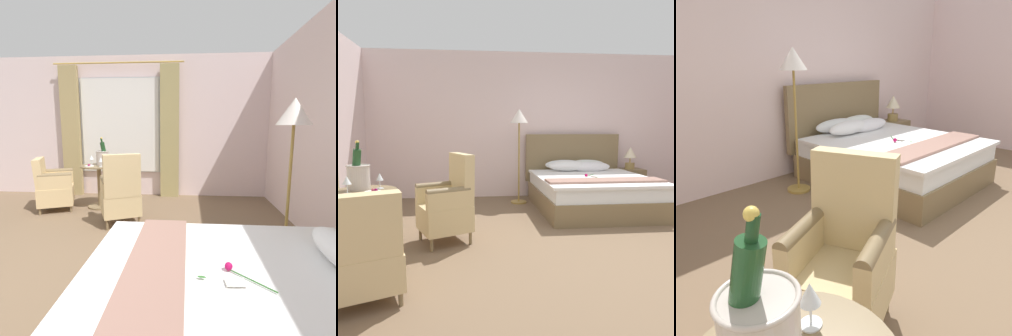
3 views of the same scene
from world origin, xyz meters
TOP-DOWN VIEW (x-y plane):
  - ground_plane at (0.00, 0.00)m, footprint 8.07×8.07m
  - wall_headboard_side at (0.00, 2.95)m, footprint 6.69×0.12m
  - bed at (0.60, 1.82)m, footprint 1.82×2.10m
  - nightstand at (1.67, 2.56)m, footprint 0.52×0.39m
  - bedside_lamp at (1.67, 2.56)m, footprint 0.23×0.23m
  - floor_lamp_brass at (-0.52, 2.30)m, footprint 0.31×0.31m
  - side_table_round at (-2.39, -0.17)m, footprint 0.62×0.62m
  - champagne_bucket at (-2.45, -0.12)m, footprint 0.22×0.22m
  - wine_glass_near_bucket at (-2.48, -0.33)m, footprint 0.08×0.08m
  - wine_glass_near_edge at (-2.26, -0.09)m, footprint 0.07×0.07m
  - snack_plate at (-2.26, -0.29)m, footprint 0.16×0.16m
  - armchair_by_window at (-1.63, 0.40)m, footprint 0.71×0.70m
  - armchair_facing_bed at (-2.18, -0.90)m, footprint 0.71×0.73m

SIDE VIEW (x-z plane):
  - ground_plane at x=0.00m, z-range 0.00..0.00m
  - nightstand at x=1.67m, z-range 0.00..0.55m
  - bed at x=0.60m, z-range -0.28..0.93m
  - armchair_facing_bed at x=-2.18m, z-range -0.05..0.83m
  - side_table_round at x=-2.39m, z-range 0.06..0.80m
  - armchair_by_window at x=-1.63m, z-range -0.07..0.97m
  - snack_plate at x=-2.26m, z-range 0.73..0.77m
  - bedside_lamp at x=1.67m, z-range 0.60..1.01m
  - wine_glass_near_edge at x=-2.26m, z-range 0.77..0.93m
  - wine_glass_near_bucket at x=-2.48m, z-range 0.78..0.94m
  - champagne_bucket at x=-2.45m, z-range 0.65..1.13m
  - floor_lamp_brass at x=-0.52m, z-range 0.54..2.21m
  - wall_headboard_side at x=0.00m, z-range 0.00..2.75m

